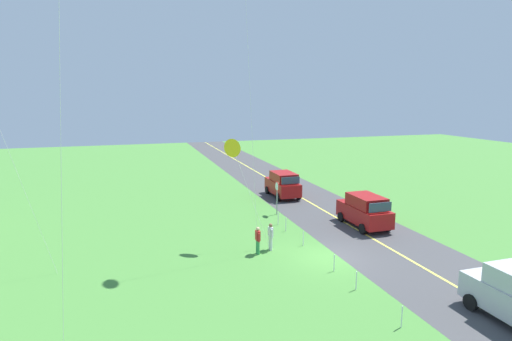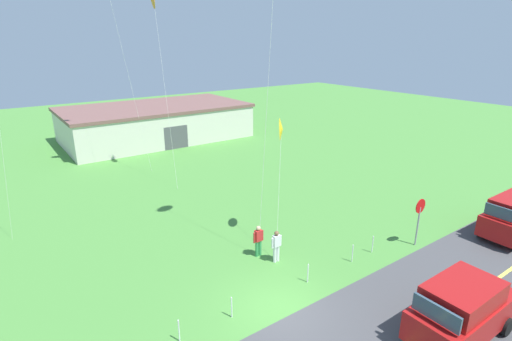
% 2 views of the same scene
% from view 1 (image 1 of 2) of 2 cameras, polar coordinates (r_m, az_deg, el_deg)
% --- Properties ---
extents(ground_plane, '(120.00, 120.00, 0.10)m').
position_cam_1_polar(ground_plane, '(24.03, 10.17, -11.78)').
color(ground_plane, '#478438').
extents(asphalt_road, '(120.00, 7.00, 0.00)m').
position_cam_1_polar(asphalt_road, '(26.02, 18.14, -10.27)').
color(asphalt_road, '#424244').
rests_on(asphalt_road, ground).
extents(road_centre_stripe, '(120.00, 0.16, 0.00)m').
position_cam_1_polar(road_centre_stripe, '(26.01, 18.14, -10.27)').
color(road_centre_stripe, '#E5E04C').
rests_on(road_centre_stripe, asphalt_road).
extents(car_suv_foreground, '(4.40, 2.12, 2.24)m').
position_cam_1_polar(car_suv_foreground, '(29.46, 14.74, -5.33)').
color(car_suv_foreground, maroon).
rests_on(car_suv_foreground, ground).
extents(car_parked_east_near, '(4.40, 2.12, 2.24)m').
position_cam_1_polar(car_parked_east_near, '(36.86, 3.72, -1.89)').
color(car_parked_east_near, maroon).
rests_on(car_parked_east_near, ground).
extents(stop_sign, '(0.76, 0.08, 2.56)m').
position_cam_1_polar(stop_sign, '(31.26, 2.92, -2.88)').
color(stop_sign, gray).
rests_on(stop_sign, ground).
extents(person_adult_near, '(0.58, 0.22, 1.60)m').
position_cam_1_polar(person_adult_near, '(23.78, 0.25, -9.49)').
color(person_adult_near, '#338C4C').
rests_on(person_adult_near, ground).
extents(person_adult_companion, '(0.58, 0.22, 1.60)m').
position_cam_1_polar(person_adult_companion, '(24.41, 2.02, -8.97)').
color(person_adult_companion, silver).
rests_on(person_adult_companion, ground).
extents(kite_blue_mid, '(2.08, 2.29, 6.46)m').
position_cam_1_polar(kite_blue_mid, '(24.26, -3.20, 3.10)').
color(kite_blue_mid, silver).
rests_on(kite_blue_mid, ground).
extents(fence_post_0, '(0.05, 0.05, 0.90)m').
position_cam_1_polar(fence_post_0, '(17.93, 19.46, -18.49)').
color(fence_post_0, silver).
rests_on(fence_post_0, ground).
extents(fence_post_1, '(0.05, 0.05, 0.90)m').
position_cam_1_polar(fence_post_1, '(20.39, 13.66, -14.53)').
color(fence_post_1, silver).
rests_on(fence_post_1, ground).
extents(fence_post_2, '(0.05, 0.05, 0.90)m').
position_cam_1_polar(fence_post_2, '(22.10, 10.72, -12.41)').
color(fence_post_2, silver).
rests_on(fence_post_2, ground).
extents(fence_post_3, '(0.05, 0.05, 0.90)m').
position_cam_1_polar(fence_post_3, '(25.36, 6.53, -9.28)').
color(fence_post_3, silver).
rests_on(fence_post_3, ground).
extents(fence_post_4, '(0.05, 0.05, 0.90)m').
position_cam_1_polar(fence_post_4, '(27.84, 4.14, -7.44)').
color(fence_post_4, silver).
rests_on(fence_post_4, ground).
extents(fence_post_5, '(0.05, 0.05, 0.90)m').
position_cam_1_polar(fence_post_5, '(29.15, 3.07, -6.60)').
color(fence_post_5, silver).
rests_on(fence_post_5, ground).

